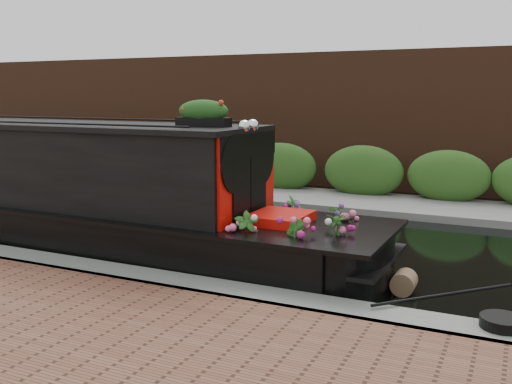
% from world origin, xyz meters
% --- Properties ---
extents(ground, '(80.00, 80.00, 0.00)m').
position_xyz_m(ground, '(0.00, 0.00, 0.00)').
color(ground, black).
rests_on(ground, ground).
extents(near_bank_coping, '(40.00, 0.60, 0.50)m').
position_xyz_m(near_bank_coping, '(0.00, -3.30, 0.00)').
color(near_bank_coping, slate).
rests_on(near_bank_coping, ground).
extents(far_bank_path, '(40.00, 2.40, 0.34)m').
position_xyz_m(far_bank_path, '(0.00, 4.20, 0.00)').
color(far_bank_path, gray).
rests_on(far_bank_path, ground).
extents(far_hedge, '(40.00, 1.10, 2.80)m').
position_xyz_m(far_hedge, '(0.00, 5.10, 0.00)').
color(far_hedge, '#2D561C').
rests_on(far_hedge, ground).
extents(far_brick_wall, '(40.00, 1.00, 8.00)m').
position_xyz_m(far_brick_wall, '(0.00, 7.20, 0.00)').
color(far_brick_wall, '#4D2A1A').
rests_on(far_brick_wall, ground).
extents(narrowboat, '(12.49, 2.37, 2.92)m').
position_xyz_m(narrowboat, '(-1.97, -1.82, 0.87)').
color(narrowboat, black).
rests_on(narrowboat, ground).
extents(rope_fender, '(0.33, 0.37, 0.33)m').
position_xyz_m(rope_fender, '(4.74, -1.82, 0.16)').
color(rope_fender, brown).
rests_on(rope_fender, ground).
extents(coiled_mooring_rope, '(0.48, 0.48, 0.12)m').
position_xyz_m(coiled_mooring_rope, '(6.05, -3.15, 0.31)').
color(coiled_mooring_rope, black).
rests_on(coiled_mooring_rope, near_bank_coping).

